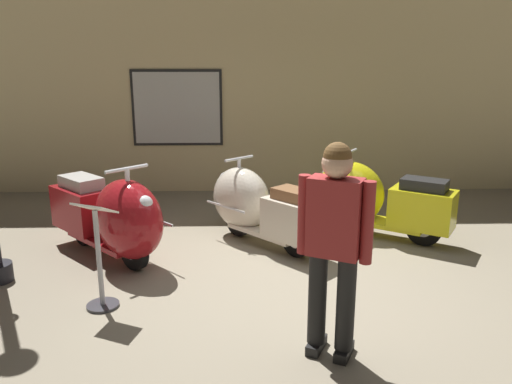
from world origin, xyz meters
name	(u,v)px	position (x,y,z in m)	size (l,w,h in m)	color
ground_plane	(291,289)	(0.00, 0.00, 0.00)	(60.00, 60.00, 0.00)	gray
showroom_back_wall	(281,75)	(0.17, 3.75, 1.86)	(18.00, 0.63, 3.73)	#CCB784
scooter_0	(114,217)	(-1.81, 0.75, 0.49)	(1.59, 1.59, 1.07)	black
scooter_1	(256,206)	(-0.30, 1.27, 0.45)	(1.42, 1.49, 0.98)	black
scooter_2	(371,199)	(1.09, 1.47, 0.46)	(1.65, 1.31, 1.02)	black
visitor_0	(334,237)	(0.17, -1.07, 0.91)	(0.48, 0.36, 1.57)	black
info_stanchion	(99,265)	(-1.68, -0.29, 0.39)	(0.38, 0.34, 0.96)	#333338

